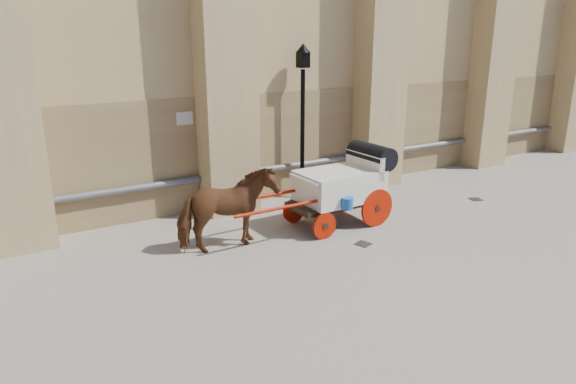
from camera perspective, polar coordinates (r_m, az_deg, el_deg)
ground at (r=11.41m, az=5.85°, el=-6.23°), size 90.00×90.00×0.00m
horse at (r=11.08m, az=-6.75°, el=-2.01°), size 2.16×1.05×1.79m
carriage at (r=12.64m, az=6.25°, el=1.03°), size 4.38×1.57×1.91m
street_lamp at (r=14.33m, az=1.63°, el=8.20°), size 0.40×0.40×4.29m
drain_grate_near at (r=11.68m, az=8.34°, el=-5.73°), size 0.41×0.41×0.01m
drain_grate_far at (r=15.60m, az=20.12°, el=-0.75°), size 0.42×0.42×0.01m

